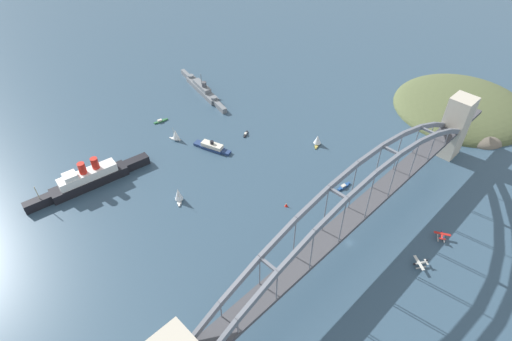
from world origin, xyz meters
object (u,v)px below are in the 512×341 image
Objects in this scene: seaplane_taxiing_near_bridge at (420,264)px; small_boat_2 at (317,140)px; small_boat_0 at (161,121)px; channel_marker_buoy at (286,205)px; ocean_liner at (90,179)px; small_boat_3 at (178,195)px; harbor_ferry_steamer at (212,147)px; small_boat_4 at (246,134)px; seaplane_second_in_formation at (442,236)px; naval_cruiser at (202,89)px; small_boat_5 at (176,135)px; small_boat_1 at (344,186)px; harbor_arch_bridge at (356,212)px.

small_boat_2 is (47.90, 111.80, 2.55)m from seaplane_taxiing_near_bridge.
small_boat_0 is 4.44× the size of channel_marker_buoy.
ocean_liner is 215.32m from seaplane_taxiing_near_bridge.
small_boat_2 is 115.01m from small_boat_3.
small_boat_0 is at bearing 90.59° from channel_marker_buoy.
harbor_ferry_steamer is 3.81× the size of small_boat_4.
seaplane_second_in_formation reaches higher than channel_marker_buoy.
small_boat_4 is (-17.99, -75.91, -2.58)m from naval_cruiser.
naval_cruiser is 30.76× the size of channel_marker_buoy.
ocean_liner reaches higher than small_boat_5.
small_boat_5 is (-25.39, 193.37, 2.86)m from seaplane_taxiing_near_bridge.
small_boat_2 reaches higher than small_boat_1.
small_boat_3 is 68.32m from small_boat_5.
naval_cruiser reaches higher than small_boat_0.
naval_cruiser is (49.38, 198.15, -22.58)m from harbor_arch_bridge.
small_boat_5 reaches higher than small_boat_0.
ocean_liner is 140.72m from naval_cruiser.
ocean_liner is at bearing 164.58° from small_boat_4.
harbor_arch_bridge is 46.58m from seaplane_taxiing_near_bridge.
small_boat_1 is at bearing -94.32° from naval_cruiser.
harbor_arch_bridge is at bearing -63.08° from small_boat_3.
small_boat_4 is at bearing 75.60° from harbor_arch_bridge.
small_boat_4 is at bearing -103.33° from naval_cruiser.
small_boat_3 is at bearing -58.29° from ocean_liner.
channel_marker_buoy is at bearing -89.41° from small_boat_0.
harbor_ferry_steamer is 3.35× the size of seaplane_second_in_formation.
small_boat_1 is 133.97m from small_boat_5.
seaplane_second_in_formation is 95.08m from channel_marker_buoy.
seaplane_second_in_formation is 164.55m from small_boat_3.
seaplane_second_in_formation is at bearing -86.15° from small_boat_1.
small_boat_0 is (-6.61, 58.27, -1.36)m from harbor_ferry_steamer.
small_boat_3 is 1.10× the size of small_boat_5.
small_boat_4 is (17.70, 159.82, -1.28)m from seaplane_taxiing_near_bridge.
seaplane_taxiing_near_bridge reaches higher than small_boat_0.
harbor_ferry_steamer is at bearing 139.18° from small_boat_2.
small_boat_1 is at bearing -45.51° from ocean_liner.
harbor_ferry_steamer is 2.92× the size of small_boat_5.
small_boat_1 is at bearing -119.86° from small_boat_2.
channel_marker_buoy is (-45.90, 83.26, -1.05)m from seaplane_second_in_formation.
ocean_liner is 7.02× the size of small_boat_0.
naval_cruiser is 8.93× the size of seaplane_taxiing_near_bridge.
small_boat_1 is at bearing -38.18° from small_boat_3.
small_boat_0 is 96.58m from small_boat_3.
seaplane_second_in_formation is at bearing -74.62° from small_boat_5.
naval_cruiser is 167.70m from small_boat_1.
ocean_liner is 120.08m from small_boat_4.
naval_cruiser is 56.94m from small_boat_0.
ocean_liner is 9.33× the size of seaplane_second_in_formation.
harbor_ferry_steamer reaches higher than small_boat_1.
small_boat_3 reaches higher than seaplane_second_in_formation.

